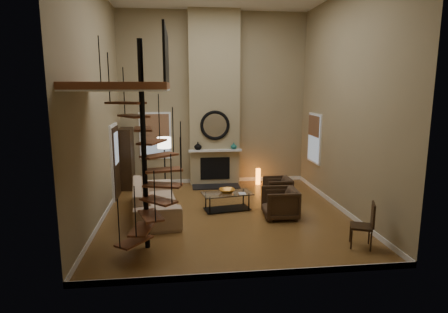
{
  "coord_description": "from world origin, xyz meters",
  "views": [
    {
      "loc": [
        -1.11,
        -8.98,
        3.17
      ],
      "look_at": [
        0.0,
        0.4,
        1.4
      ],
      "focal_mm": 30.13,
      "sensor_mm": 36.0,
      "label": 1
    }
  ],
  "objects": [
    {
      "name": "baseboard_front",
      "position": [
        0.0,
        -3.24,
        0.06
      ],
      "size": [
        6.0,
        0.02,
        0.12
      ],
      "primitive_type": "cube",
      "color": "white",
      "rests_on": "ground"
    },
    {
      "name": "hearth",
      "position": [
        0.0,
        2.57,
        0.02
      ],
      "size": [
        1.5,
        0.6,
        0.04
      ],
      "primitive_type": "cube",
      "color": "black",
      "rests_on": "ground"
    },
    {
      "name": "hutch",
      "position": [
        -2.79,
        2.82,
        0.95
      ],
      "size": [
        0.4,
        0.84,
        1.89
      ],
      "primitive_type": "cube",
      "color": "black",
      "rests_on": "ground"
    },
    {
      "name": "entry_door",
      "position": [
        -2.95,
        1.8,
        1.05
      ],
      "size": [
        0.1,
        1.05,
        2.16
      ],
      "color": "white",
      "rests_on": "ground"
    },
    {
      "name": "mantel",
      "position": [
        0.0,
        2.78,
        1.15
      ],
      "size": [
        1.7,
        0.18,
        0.06
      ],
      "primitive_type": "cube",
      "color": "white",
      "rests_on": "chimney_breast"
    },
    {
      "name": "ground",
      "position": [
        0.0,
        0.0,
        -0.01
      ],
      "size": [
        6.0,
        6.5,
        0.01
      ],
      "primitive_type": "cube",
      "color": "olive",
      "rests_on": "ground"
    },
    {
      "name": "accent_lamp",
      "position": [
        1.41,
        2.79,
        0.25
      ],
      "size": [
        0.15,
        0.15,
        0.54
      ],
      "primitive_type": "cylinder",
      "color": "orange",
      "rests_on": "ground"
    },
    {
      "name": "front_wall",
      "position": [
        0.0,
        -3.25,
        2.75
      ],
      "size": [
        6.0,
        0.02,
        5.5
      ],
      "primitive_type": "cube",
      "color": "#968661",
      "rests_on": "ground"
    },
    {
      "name": "armchair_far",
      "position": [
        1.36,
        -0.4,
        0.35
      ],
      "size": [
        0.86,
        0.83,
        0.75
      ],
      "primitive_type": "imported",
      "rotation": [
        0.0,
        0.0,
        -1.61
      ],
      "color": "#3D2A1C",
      "rests_on": "ground"
    },
    {
      "name": "vase_right",
      "position": [
        0.6,
        2.82,
        1.28
      ],
      "size": [
        0.2,
        0.2,
        0.21
      ],
      "primitive_type": "imported",
      "color": "#1C635B",
      "rests_on": "mantel"
    },
    {
      "name": "side_chair",
      "position": [
        2.5,
        -2.34,
        0.53
      ],
      "size": [
        0.54,
        0.52,
        0.92
      ],
      "color": "black",
      "rests_on": "ground"
    },
    {
      "name": "baseboard_left",
      "position": [
        -2.99,
        0.0,
        0.06
      ],
      "size": [
        0.02,
        6.5,
        0.12
      ],
      "primitive_type": "cube",
      "color": "white",
      "rests_on": "ground"
    },
    {
      "name": "vase_left",
      "position": [
        -0.55,
        2.82,
        1.3
      ],
      "size": [
        0.24,
        0.24,
        0.25
      ],
      "primitive_type": "imported",
      "color": "black",
      "rests_on": "mantel"
    },
    {
      "name": "window_right",
      "position": [
        2.97,
        2.0,
        1.63
      ],
      "size": [
        0.06,
        1.02,
        1.52
      ],
      "color": "white",
      "rests_on": "right_wall"
    },
    {
      "name": "floor_lamp",
      "position": [
        -1.57,
        2.0,
        1.41
      ],
      "size": [
        0.4,
        0.4,
        1.71
      ],
      "color": "black",
      "rests_on": "ground"
    },
    {
      "name": "coffee_table",
      "position": [
        0.07,
        0.32,
        0.28
      ],
      "size": [
        1.36,
        0.84,
        0.47
      ],
      "color": "silver",
      "rests_on": "ground"
    },
    {
      "name": "baseboard_right",
      "position": [
        2.99,
        0.0,
        0.06
      ],
      "size": [
        0.02,
        6.5,
        0.12
      ],
      "primitive_type": "cube",
      "color": "white",
      "rests_on": "ground"
    },
    {
      "name": "loft",
      "position": [
        -2.04,
        -1.8,
        3.24
      ],
      "size": [
        1.7,
        2.2,
        1.09
      ],
      "color": "brown",
      "rests_on": "left_wall"
    },
    {
      "name": "mirror_disc",
      "position": [
        0.0,
        2.85,
        1.95
      ],
      "size": [
        0.8,
        0.01,
        0.8
      ],
      "primitive_type": "cylinder",
      "rotation": [
        1.57,
        0.0,
        0.0
      ],
      "color": "white",
      "rests_on": "chimney_breast"
    },
    {
      "name": "baseboard_back",
      "position": [
        0.0,
        3.24,
        0.06
      ],
      "size": [
        6.0,
        0.02,
        0.12
      ],
      "primitive_type": "cube",
      "color": "white",
      "rests_on": "ground"
    },
    {
      "name": "armchair_near",
      "position": [
        1.63,
        0.88,
        0.35
      ],
      "size": [
        0.73,
        0.71,
        0.66
      ],
      "primitive_type": "imported",
      "rotation": [
        0.0,
        0.0,
        -1.56
      ],
      "color": "#3D2A1C",
      "rests_on": "ground"
    },
    {
      "name": "left_wall",
      "position": [
        -3.0,
        0.0,
        2.75
      ],
      "size": [
        0.02,
        6.5,
        5.5
      ],
      "primitive_type": "cube",
      "color": "#968661",
      "rests_on": "ground"
    },
    {
      "name": "window_back",
      "position": [
        -1.9,
        3.22,
        1.62
      ],
      "size": [
        1.02,
        0.06,
        1.52
      ],
      "color": "white",
      "rests_on": "back_wall"
    },
    {
      "name": "back_wall",
      "position": [
        0.0,
        3.25,
        2.75
      ],
      "size": [
        6.0,
        0.02,
        5.5
      ],
      "primitive_type": "cube",
      "color": "#968661",
      "rests_on": "ground"
    },
    {
      "name": "mirror_frame",
      "position": [
        0.0,
        2.84,
        1.95
      ],
      "size": [
        0.94,
        0.1,
        0.94
      ],
      "primitive_type": "torus",
      "rotation": [
        1.57,
        0.0,
        0.0
      ],
      "color": "black",
      "rests_on": "chimney_breast"
    },
    {
      "name": "book",
      "position": [
        0.42,
        0.17,
        0.46
      ],
      "size": [
        0.18,
        0.25,
        0.02
      ],
      "primitive_type": "imported",
      "rotation": [
        0.0,
        0.0,
        0.01
      ],
      "color": "gray",
      "rests_on": "coffee_table"
    },
    {
      "name": "spiral_stair",
      "position": [
        -1.78,
        -1.79,
        1.78
      ],
      "size": [
        1.47,
        1.47,
        4.06
      ],
      "color": "black",
      "rests_on": "ground"
    },
    {
      "name": "firebox",
      "position": [
        0.0,
        2.86,
        0.55
      ],
      "size": [
        0.95,
        0.02,
        0.72
      ],
      "primitive_type": "cube",
      "color": "black",
      "rests_on": "chimney_breast"
    },
    {
      "name": "chimney_breast",
      "position": [
        0.0,
        3.06,
        2.75
      ],
      "size": [
        1.6,
        0.38,
        5.5
      ],
      "primitive_type": "cube",
      "color": "#9D8D66",
      "rests_on": "ground"
    },
    {
      "name": "bowl",
      "position": [
        0.07,
        0.37,
        0.5
      ],
      "size": [
        0.41,
        0.41,
        0.1
      ],
      "primitive_type": "imported",
      "color": "orange",
      "rests_on": "coffee_table"
    },
    {
      "name": "sofa",
      "position": [
        -1.78,
        0.21,
        0.4
      ],
      "size": [
        1.36,
        2.82,
        0.8
      ],
      "primitive_type": "imported",
      "rotation": [
        0.0,
        0.0,
        1.68
      ],
      "color": "tan",
      "rests_on": "ground"
    },
    {
      "name": "right_wall",
      "position": [
        3.0,
        0.0,
        2.75
      ],
      "size": [
        0.02,
        6.5,
        5.5
      ],
      "primitive_type": "cube",
      "color": "#968661",
      "rests_on": "ground"
    }
  ]
}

